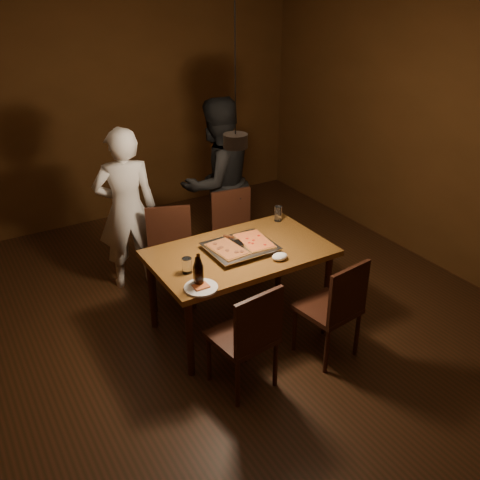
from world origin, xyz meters
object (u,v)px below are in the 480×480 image
beer_bottle_b (197,271)px  diner_dark (217,183)px  chair_near_left (249,331)px  chair_near_right (337,302)px  chair_far_left (170,246)px  pendant_lamp (235,139)px  beer_bottle_a (199,270)px  pizza_tray (240,248)px  plate_slice (201,288)px  diner_white (127,210)px  dining_table (240,258)px  chair_far_right (235,227)px

beer_bottle_b → diner_dark: size_ratio=0.13×
chair_near_left → chair_near_right: bearing=-9.5°
chair_near_right → diner_dark: size_ratio=0.28×
chair_far_left → beer_bottle_b: beer_bottle_b is taller
chair_near_left → pendant_lamp: (0.25, 0.60, 1.22)m
beer_bottle_a → pizza_tray: bearing=30.0°
chair_near_left → pendant_lamp: bearing=61.1°
chair_near_left → chair_near_right: 0.78m
chair_near_left → plate_slice: (-0.19, 0.38, 0.22)m
beer_bottle_b → chair_far_left: bearing=77.3°
chair_far_left → diner_dark: (0.75, 0.44, 0.34)m
chair_near_right → diner_white: diner_white is taller
plate_slice → pendant_lamp: (0.43, 0.22, 1.00)m
beer_bottle_a → plate_slice: beer_bottle_a is taller
chair_near_left → diner_dark: diner_dark is taller
diner_white → diner_dark: diner_dark is taller
pizza_tray → pendant_lamp: pendant_lamp is taller
chair_far_left → pizza_tray: chair_far_left is taller
beer_bottle_b → diner_dark: (0.99, 1.48, 0.02)m
beer_bottle_a → chair_near_left: bearing=-67.2°
dining_table → diner_white: (-0.56, 1.17, 0.13)m
dining_table → beer_bottle_b: (-0.54, -0.28, 0.19)m
chair_far_left → diner_white: size_ratio=0.34×
chair_far_left → plate_slice: size_ratio=2.14×
pizza_tray → diner_white: diner_white is taller
dining_table → diner_dark: bearing=69.6°
pizza_tray → chair_near_right: bearing=-57.8°
dining_table → diner_white: diner_white is taller
chair_far_left → plate_slice: (-0.24, -1.11, 0.22)m
chair_far_left → chair_far_right: (0.74, 0.05, 0.00)m
dining_table → diner_dark: size_ratio=0.85×
chair_far_right → pizza_tray: chair_far_right is taller
diner_white → diner_dark: bearing=-165.6°
chair_far_right → beer_bottle_b: (-0.97, -1.09, 0.33)m
pizza_tray → beer_bottle_b: bearing=-148.4°
chair_far_right → plate_slice: (-0.98, -1.16, 0.22)m
chair_near_left → plate_slice: chair_near_left is taller
chair_far_left → beer_bottle_a: size_ratio=2.04×
dining_table → pizza_tray: 0.10m
beer_bottle_a → pendant_lamp: (0.42, 0.18, 0.88)m
beer_bottle_a → diner_dark: bearing=56.9°
beer_bottle_a → chair_far_left: bearing=77.6°
beer_bottle_b → diner_dark: 1.78m
beer_bottle_a → pendant_lamp: size_ratio=0.24×
chair_far_left → beer_bottle_a: (-0.24, -1.07, 0.35)m
dining_table → chair_near_left: bearing=-116.5°
chair_far_left → chair_near_left: 1.49m
chair_near_left → beer_bottle_b: size_ratio=2.17×
chair_near_right → beer_bottle_a: (-0.96, 0.46, 0.35)m
chair_far_right → beer_bottle_a: bearing=56.4°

